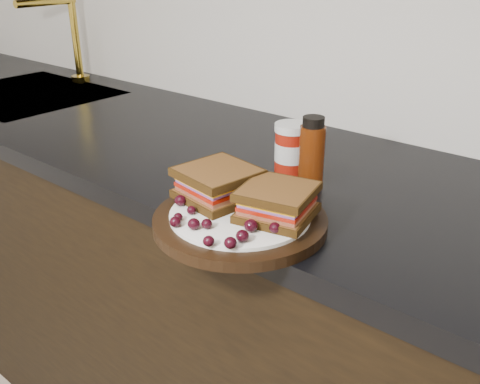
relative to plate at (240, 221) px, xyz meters
The scene contains 31 objects.
base_cabinets 0.54m from the plate, 95.10° to the left, with size 3.96×0.58×0.86m, color black.
countertop 0.26m from the plate, 95.10° to the left, with size 3.98×0.60×0.04m, color black.
sink 1.10m from the plate, 166.72° to the left, with size 0.50×0.42×0.16m, color #B2B2B7, non-canonical shape.
faucet 1.17m from the plate, 157.10° to the left, with size 0.06×0.22×0.28m, color #AF8D2B, non-canonical shape.
plate is the anchor object (origin of this frame).
sandwich_left 0.08m from the plate, 164.20° to the left, with size 0.12×0.12×0.05m, color brown, non-canonical shape.
sandwich_right 0.07m from the plate, 26.27° to the left, with size 0.11×0.11×0.05m, color brown, non-canonical shape.
grape_0 0.10m from the plate, 155.22° to the right, with size 0.02×0.02×0.02m, color black.
grape_1 0.08m from the plate, 136.20° to the right, with size 0.02×0.02×0.01m, color black.
grape_2 0.10m from the plate, 123.64° to the right, with size 0.01×0.01×0.01m, color black.
grape_3 0.11m from the plate, 114.45° to the right, with size 0.02×0.02×0.02m, color black.
grape_4 0.09m from the plate, 101.63° to the right, with size 0.02×0.02×0.02m, color black.
grape_5 0.08m from the plate, 93.54° to the right, with size 0.02×0.02×0.02m, color black.
grape_6 0.12m from the plate, 73.14° to the right, with size 0.02×0.02×0.02m, color black.
grape_7 0.12m from the plate, 57.26° to the right, with size 0.02×0.02×0.02m, color black.
grape_8 0.10m from the plate, 48.30° to the right, with size 0.02×0.02×0.02m, color black.
grape_9 0.07m from the plate, 35.95° to the right, with size 0.02×0.02×0.02m, color black.
grape_10 0.09m from the plate, 12.50° to the right, with size 0.02×0.02×0.02m, color black.
grape_11 0.07m from the plate, ahead, with size 0.02×0.02×0.02m, color black.
grape_12 0.08m from the plate, 14.31° to the left, with size 0.02×0.02×0.02m, color black.
grape_13 0.09m from the plate, 36.97° to the left, with size 0.02×0.02×0.02m, color black.
grape_14 0.08m from the plate, 129.78° to the left, with size 0.02×0.02×0.02m, color black.
grape_15 0.06m from the plate, 154.07° to the left, with size 0.02×0.02×0.02m, color black.
grape_16 0.09m from the plate, 165.05° to the left, with size 0.02×0.02×0.01m, color black.
grape_17 0.07m from the plate, 167.78° to the left, with size 0.02×0.02×0.02m, color black.
grape_18 0.09m from the plate, 165.98° to the right, with size 0.02×0.02×0.02m, color black.
grape_19 0.07m from the plate, 136.43° to the left, with size 0.02×0.02×0.02m, color black.
grape_20 0.06m from the plate, 169.34° to the left, with size 0.02×0.02×0.02m, color black.
grape_21 0.06m from the plate, behind, with size 0.02×0.02×0.01m, color black.
condiment_jar 0.26m from the plate, 106.32° to the left, with size 0.07×0.07×0.10m, color maroon.
oil_bottle 0.22m from the plate, 90.78° to the left, with size 0.05×0.05×0.13m, color #4C1D07.
Camera 1 is at (0.51, 0.86, 1.31)m, focal length 40.00 mm.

